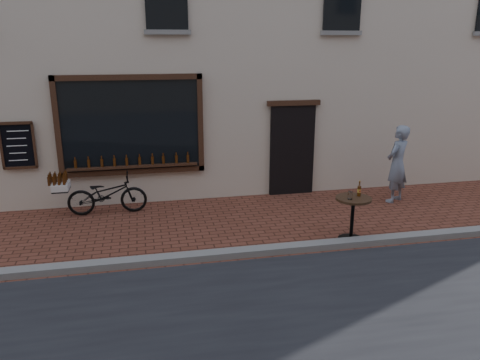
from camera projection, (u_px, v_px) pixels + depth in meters
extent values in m
plane|color=#5C2C1D|center=(247.00, 260.00, 8.11)|extent=(90.00, 90.00, 0.00)
cube|color=slate|center=(245.00, 252.00, 8.28)|extent=(90.00, 0.25, 0.12)
cube|color=black|center=(131.00, 125.00, 10.46)|extent=(3.00, 0.06, 2.00)
cube|color=black|center=(128.00, 77.00, 10.14)|extent=(3.24, 0.10, 0.12)
cube|color=black|center=(134.00, 171.00, 10.74)|extent=(3.24, 0.10, 0.12)
cube|color=black|center=(57.00, 128.00, 10.13)|extent=(0.12, 0.10, 2.24)
cube|color=black|center=(200.00, 123.00, 10.75)|extent=(0.12, 0.10, 2.24)
cube|color=black|center=(134.00, 166.00, 10.65)|extent=(2.90, 0.16, 0.05)
cube|color=black|center=(292.00, 150.00, 11.43)|extent=(1.10, 0.10, 2.20)
cube|color=black|center=(294.00, 103.00, 11.07)|extent=(1.30, 0.10, 0.12)
cube|color=black|center=(18.00, 145.00, 10.07)|extent=(0.62, 0.04, 0.92)
cylinder|color=#3D1C07|center=(76.00, 164.00, 10.37)|extent=(0.06, 0.06, 0.19)
cylinder|color=#3D1C07|center=(89.00, 163.00, 10.43)|extent=(0.06, 0.06, 0.19)
cylinder|color=#3D1C07|center=(102.00, 163.00, 10.48)|extent=(0.06, 0.06, 0.19)
cylinder|color=#3D1C07|center=(114.00, 162.00, 10.54)|extent=(0.06, 0.06, 0.19)
cylinder|color=#3D1C07|center=(127.00, 162.00, 10.59)|extent=(0.06, 0.06, 0.19)
cylinder|color=#3D1C07|center=(139.00, 161.00, 10.65)|extent=(0.06, 0.06, 0.19)
cylinder|color=#3D1C07|center=(152.00, 160.00, 10.70)|extent=(0.06, 0.06, 0.19)
cylinder|color=#3D1C07|center=(164.00, 160.00, 10.76)|extent=(0.06, 0.06, 0.19)
cylinder|color=#3D1C07|center=(176.00, 159.00, 10.81)|extent=(0.06, 0.06, 0.19)
cylinder|color=#3D1C07|center=(188.00, 159.00, 10.87)|extent=(0.06, 0.06, 0.19)
imported|color=black|center=(107.00, 194.00, 10.23)|extent=(1.70, 0.60, 0.89)
cube|color=black|center=(61.00, 190.00, 9.99)|extent=(0.34, 0.48, 0.03)
cube|color=silver|center=(61.00, 186.00, 9.97)|extent=(0.34, 0.50, 0.14)
cylinder|color=#3D1C07|center=(64.00, 181.00, 9.78)|extent=(0.06, 0.06, 0.19)
cylinder|color=#3D1C07|center=(59.00, 181.00, 9.76)|extent=(0.06, 0.06, 0.19)
cylinder|color=#3D1C07|center=(54.00, 181.00, 9.74)|extent=(0.06, 0.06, 0.19)
cylinder|color=#3D1C07|center=(49.00, 181.00, 9.72)|extent=(0.06, 0.06, 0.19)
cylinder|color=#3D1C07|center=(65.00, 179.00, 9.89)|extent=(0.06, 0.06, 0.19)
cylinder|color=#3D1C07|center=(60.00, 179.00, 9.87)|extent=(0.06, 0.06, 0.19)
cylinder|color=#3D1C07|center=(55.00, 180.00, 9.85)|extent=(0.06, 0.06, 0.19)
cylinder|color=#3D1C07|center=(50.00, 180.00, 9.83)|extent=(0.06, 0.06, 0.19)
cylinder|color=#3D1C07|center=(65.00, 177.00, 10.00)|extent=(0.06, 0.06, 0.19)
cylinder|color=#3D1C07|center=(60.00, 178.00, 9.98)|extent=(0.06, 0.06, 0.19)
cylinder|color=#3D1C07|center=(56.00, 178.00, 9.96)|extent=(0.06, 0.06, 0.19)
cylinder|color=#3D1C07|center=(51.00, 178.00, 9.94)|extent=(0.06, 0.06, 0.19)
cylinder|color=#3D1C07|center=(66.00, 176.00, 10.11)|extent=(0.06, 0.06, 0.19)
cylinder|color=black|center=(351.00, 239.00, 8.94)|extent=(0.49, 0.49, 0.03)
cylinder|color=black|center=(352.00, 219.00, 8.83)|extent=(0.07, 0.07, 0.78)
cylinder|color=black|center=(354.00, 199.00, 8.71)|extent=(0.67, 0.67, 0.04)
cylinder|color=gold|center=(359.00, 191.00, 8.76)|extent=(0.07, 0.07, 0.07)
cylinder|color=white|center=(350.00, 196.00, 8.59)|extent=(0.09, 0.09, 0.14)
imported|color=slate|center=(397.00, 164.00, 10.90)|extent=(0.80, 0.72, 1.83)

